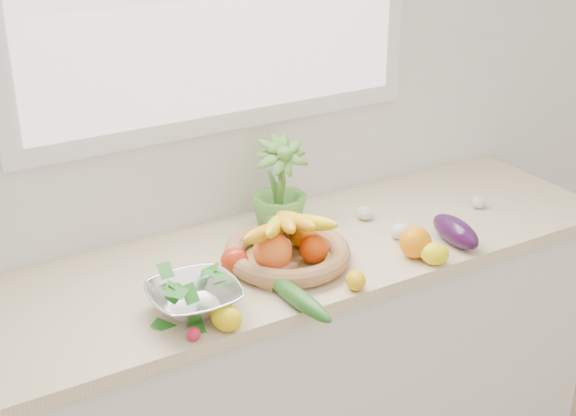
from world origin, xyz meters
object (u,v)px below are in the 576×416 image
fruit_basket (286,246)px  colander_with_spinach (194,292)px  apple (234,261)px  eggplant (455,231)px  potted_herb (279,187)px  cucumber (299,298)px

fruit_basket → colander_with_spinach: fruit_basket is taller
apple → eggplant: 0.67m
potted_herb → colander_with_spinach: 0.55m
fruit_basket → colander_with_spinach: (-0.34, -0.11, 0.01)m
apple → fruit_basket: bearing=-7.4°
eggplant → cucumber: size_ratio=0.74×
colander_with_spinach → potted_herb: bearing=36.7°
colander_with_spinach → eggplant: bearing=-2.7°
cucumber → potted_herb: (0.19, 0.43, 0.11)m
fruit_basket → apple: bearing=172.6°
apple → fruit_basket: size_ratio=0.16×
cucumber → apple: bearing=104.4°
apple → eggplant: (0.65, -0.17, 0.00)m
potted_herb → eggplant: bearing=-43.0°
potted_herb → colander_with_spinach: potted_herb is taller
apple → potted_herb: (0.26, 0.19, 0.10)m
eggplant → colander_with_spinach: bearing=177.3°
apple → potted_herb: 0.34m
eggplant → fruit_basket: bearing=162.8°
apple → cucumber: size_ratio=0.29×
eggplant → potted_herb: size_ratio=0.66×
potted_herb → apple: bearing=-143.0°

